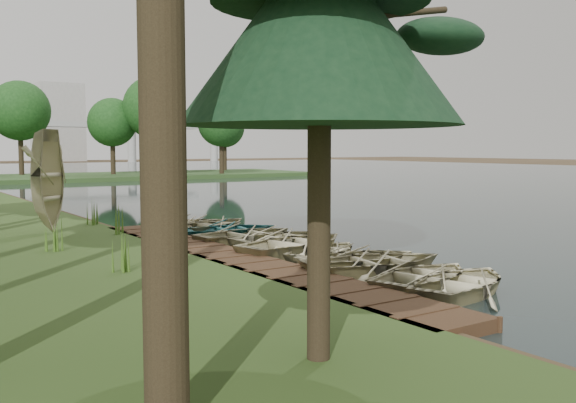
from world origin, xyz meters
TOP-DOWN VIEW (x-y plane):
  - ground at (0.00, 0.00)m, footprint 300.00×300.00m
  - water at (30.00, 20.00)m, footprint 130.00×200.00m
  - boardwalk at (-1.60, 0.00)m, footprint 1.60×16.00m
  - peninsula at (8.00, 50.00)m, footprint 50.00×14.00m
  - far_trees at (4.67, 50.00)m, footprint 45.60×5.60m
  - building_a at (30.00, 140.00)m, footprint 10.00×8.00m
  - rowboat_0 at (0.88, -5.69)m, footprint 3.85×3.24m
  - rowboat_1 at (0.72, -4.75)m, footprint 3.70×3.03m
  - rowboat_2 at (0.75, -3.07)m, footprint 4.18×3.31m
  - rowboat_3 at (0.91, -2.22)m, footprint 3.74×2.94m
  - rowboat_4 at (1.07, -0.54)m, footprint 3.59×3.13m
  - rowboat_5 at (0.80, 0.51)m, footprint 4.57×3.72m
  - rowboat_6 at (1.28, 1.96)m, footprint 3.68×2.72m
  - rowboat_7 at (0.72, 3.28)m, footprint 3.70×2.75m
  - rowboat_8 at (0.89, 4.75)m, footprint 3.82×3.04m
  - rowboat_9 at (1.18, 6.47)m, footprint 4.11×3.57m
  - rowboat_10 at (0.78, 7.58)m, footprint 3.49×2.76m
  - stored_rowboat at (-4.49, 7.42)m, footprint 4.30×4.21m
  - reeds_0 at (-4.87, -0.34)m, footprint 0.60×0.60m
  - reeds_1 at (-5.33, 3.70)m, footprint 0.60×0.60m
  - reeds_2 at (-2.60, 6.07)m, footprint 0.60×0.60m
  - reeds_3 at (-2.60, 9.15)m, footprint 0.60×0.60m

SIDE VIEW (x-z plane):
  - ground at x=0.00m, z-range 0.00..0.00m
  - water at x=30.00m, z-range 0.00..0.05m
  - boardwalk at x=-1.60m, z-range 0.00..0.30m
  - peninsula at x=8.00m, z-range 0.00..0.45m
  - rowboat_4 at x=1.07m, z-range 0.05..0.67m
  - rowboat_10 at x=0.78m, z-range 0.05..0.70m
  - rowboat_1 at x=0.72m, z-range 0.05..0.72m
  - rowboat_0 at x=0.88m, z-range 0.05..0.73m
  - rowboat_3 at x=0.91m, z-range 0.05..0.75m
  - rowboat_8 at x=0.89m, z-range 0.05..0.76m
  - rowboat_9 at x=1.18m, z-range 0.05..0.76m
  - rowboat_6 at x=1.28m, z-range 0.05..0.78m
  - rowboat_7 at x=0.72m, z-range 0.05..0.79m
  - rowboat_2 at x=0.75m, z-range 0.05..0.83m
  - rowboat_5 at x=0.80m, z-range 0.05..0.88m
  - stored_rowboat at x=-4.49m, z-range 0.30..1.03m
  - reeds_1 at x=-5.33m, z-range 0.30..1.17m
  - reeds_3 at x=-2.60m, z-range 0.30..1.20m
  - reeds_2 at x=-2.60m, z-range 0.30..1.28m
  - reeds_0 at x=-4.87m, z-range 0.30..1.30m
  - far_trees at x=4.67m, z-range 2.03..10.83m
  - building_a at x=30.00m, z-range 0.00..18.00m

